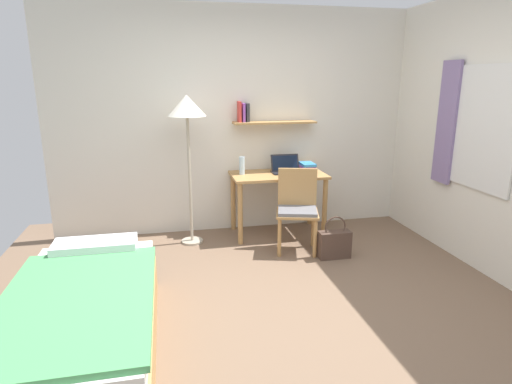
# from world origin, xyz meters

# --- Properties ---
(ground_plane) EXTENTS (5.28, 5.28, 0.00)m
(ground_plane) POSITION_xyz_m (0.00, 0.00, 0.00)
(ground_plane) COLOR brown
(wall_back) EXTENTS (4.40, 0.27, 2.60)m
(wall_back) POSITION_xyz_m (0.00, 2.02, 1.30)
(wall_back) COLOR silver
(wall_back) RESTS_ON ground_plane
(bed) EXTENTS (0.94, 1.84, 0.54)m
(bed) POSITION_xyz_m (-1.49, -0.28, 0.24)
(bed) COLOR #B2844C
(bed) RESTS_ON ground_plane
(desk) EXTENTS (1.08, 0.59, 0.73)m
(desk) POSITION_xyz_m (0.36, 1.70, 0.60)
(desk) COLOR #B2844C
(desk) RESTS_ON ground_plane
(desk_chair) EXTENTS (0.52, 0.48, 0.87)m
(desk_chair) POSITION_xyz_m (0.44, 1.18, 0.48)
(desk_chair) COLOR #B2844C
(desk_chair) RESTS_ON ground_plane
(standing_lamp) EXTENTS (0.40, 0.40, 1.63)m
(standing_lamp) POSITION_xyz_m (-0.66, 1.62, 1.44)
(standing_lamp) COLOR #B2A893
(standing_lamp) RESTS_ON ground_plane
(laptop) EXTENTS (0.34, 0.22, 0.20)m
(laptop) POSITION_xyz_m (0.47, 1.75, 0.78)
(laptop) COLOR black
(laptop) RESTS_ON desk
(water_bottle) EXTENTS (0.06, 0.06, 0.20)m
(water_bottle) POSITION_xyz_m (-0.05, 1.75, 0.83)
(water_bottle) COLOR silver
(water_bottle) RESTS_ON desk
(book_stack) EXTENTS (0.17, 0.23, 0.10)m
(book_stack) POSITION_xyz_m (0.73, 1.74, 0.78)
(book_stack) COLOR #333338
(book_stack) RESTS_ON desk
(handbag) EXTENTS (0.33, 0.13, 0.45)m
(handbag) POSITION_xyz_m (0.75, 0.88, 0.15)
(handbag) COLOR #4C382D
(handbag) RESTS_ON ground_plane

